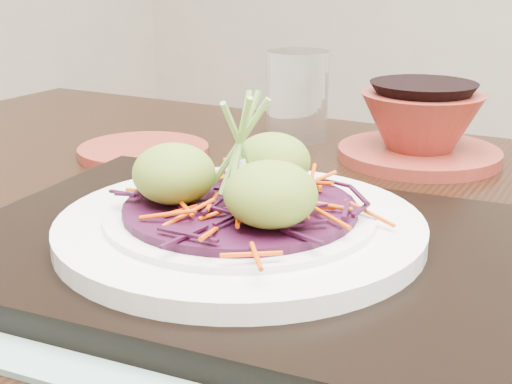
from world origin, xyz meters
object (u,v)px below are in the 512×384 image
Objects in this scene: dining_table at (292,372)px; white_plate at (240,225)px; terracotta_side_plate at (144,151)px; terracotta_bowl_set at (420,130)px; serving_tray at (240,248)px; water_glass at (297,96)px.

dining_table is 0.15m from white_plate.
terracotta_bowl_set is at bearing 30.16° from terracotta_side_plate.
white_plate is at bearing -114.40° from dining_table.
dining_table is 0.33m from terracotta_side_plate.
serving_tray is at bearing -35.20° from terracotta_side_plate.
water_glass is (-0.18, 0.30, 0.16)m from dining_table.
water_glass reaches higher than serving_tray.
serving_tray is at bearing -65.29° from water_glass.
water_glass is at bearing 115.59° from dining_table.
dining_table is at bearing 70.56° from white_plate.
water_glass is at bearing 104.40° from serving_tray.
white_plate reaches higher than dining_table.
water_glass reaches higher than terracotta_side_plate.
white_plate is 0.34m from terracotta_bowl_set.
water_glass is 0.16m from terracotta_bowl_set.
terracotta_side_plate is (-0.28, 0.14, 0.11)m from dining_table.
dining_table is 6.94× the size of terracotta_bowl_set.
serving_tray is 3.78× the size of water_glass.
serving_tray is 2.01× the size of terracotta_bowl_set.
dining_table is at bearing -59.45° from water_glass.
water_glass reaches higher than white_plate.
terracotta_side_plate is at bearing -149.84° from terracotta_bowl_set.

